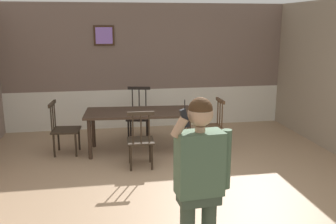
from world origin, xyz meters
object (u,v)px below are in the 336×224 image
object	(u,v)px
chair_by_doorway	(141,140)
chair_opposite_corner	(212,125)
person_figure	(200,176)
chair_at_table_head	(64,129)
dining_table	(139,116)
chair_near_window	(139,115)

from	to	relation	value
chair_by_doorway	chair_opposite_corner	world-z (taller)	chair_by_doorway
chair_opposite_corner	person_figure	bearing A→B (deg)	160.40
person_figure	chair_by_doorway	bearing A→B (deg)	-89.43
chair_at_table_head	chair_opposite_corner	size ratio (longest dim) A/B	1.01
dining_table	chair_near_window	xyz separation A→B (m)	(0.07, 0.82, -0.19)
person_figure	dining_table	bearing A→B (deg)	-91.57
chair_near_window	chair_opposite_corner	xyz separation A→B (m)	(1.29, -0.92, -0.02)
chair_at_table_head	chair_opposite_corner	world-z (taller)	chair_at_table_head
dining_table	chair_opposite_corner	size ratio (longest dim) A/B	2.09
dining_table	chair_near_window	distance (m)	0.85
chair_near_window	chair_opposite_corner	size ratio (longest dim) A/B	1.10
chair_near_window	chair_at_table_head	bearing A→B (deg)	37.98
chair_near_window	chair_at_table_head	size ratio (longest dim) A/B	1.09
chair_near_window	chair_opposite_corner	bearing A→B (deg)	155.54
chair_at_table_head	dining_table	bearing A→B (deg)	91.22
chair_near_window	chair_at_table_head	xyz separation A→B (m)	(-1.42, -0.72, -0.01)
dining_table	chair_opposite_corner	xyz separation A→B (m)	(1.36, -0.10, -0.22)
chair_near_window	person_figure	distance (m)	4.47
chair_opposite_corner	dining_table	bearing A→B (deg)	84.49
person_figure	chair_opposite_corner	bearing A→B (deg)	-112.93
chair_by_doorway	chair_opposite_corner	size ratio (longest dim) A/B	1.03
chair_opposite_corner	chair_near_window	bearing A→B (deg)	53.04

